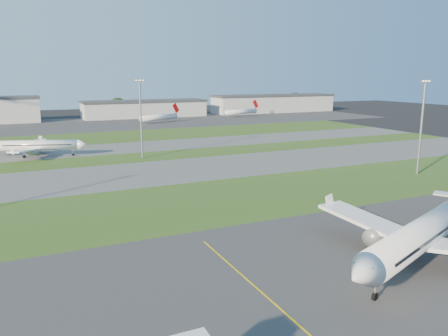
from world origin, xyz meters
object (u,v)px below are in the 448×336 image
airliner_parked (425,233)px  airliner_taxiing (35,146)px  light_mast_centre (141,113)px  light_mast_east (422,121)px  mini_jet_far (241,112)px  mini_jet_near (159,117)px

airliner_parked → airliner_taxiing: bearing=91.4°
light_mast_centre → airliner_taxiing: bearing=150.6°
airliner_taxiing → airliner_parked: bearing=130.7°
airliner_parked → light_mast_centre: size_ratio=1.55×
light_mast_centre → light_mast_east: (63.00, -56.00, 0.00)m
airliner_parked → mini_jet_far: bearing=48.4°
mini_jet_far → light_mast_east: bearing=-113.5°
mini_jet_far → light_mast_east: size_ratio=1.10×
airliner_parked → light_mast_centre: 100.68m
mini_jet_near → light_mast_east: (25.21, -162.87, 11.53)m
airliner_taxiing → light_mast_centre: 38.42m
airliner_taxiing → light_mast_east: light_mast_east is taller
light_mast_east → light_mast_centre: bearing=138.4°
airliner_parked → mini_jet_near: size_ratio=1.47×
mini_jet_far → mini_jet_near: bearing=-177.4°
mini_jet_near → light_mast_east: light_mast_east is taller
airliner_parked → mini_jet_near: (22.20, 205.81, -1.33)m
airliner_parked → light_mast_east: 64.77m
light_mast_centre → airliner_parked: bearing=-81.0°
airliner_parked → light_mast_east: (47.41, 42.94, 10.21)m
airliner_parked → mini_jet_near: bearing=63.1°
airliner_parked → light_mast_east: size_ratio=1.55×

